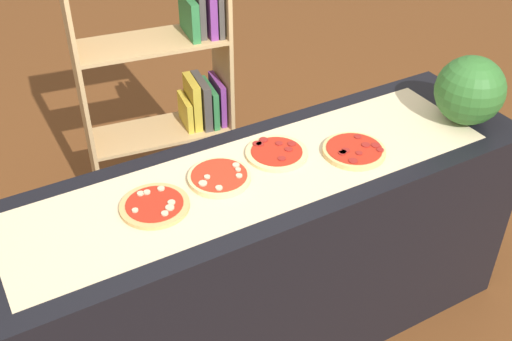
% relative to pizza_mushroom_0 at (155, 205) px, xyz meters
% --- Properties ---
extents(ground_plane, '(12.00, 12.00, 0.00)m').
position_rel_pizza_mushroom_0_xyz_m(ground_plane, '(0.40, -0.01, -0.92)').
color(ground_plane, brown).
extents(counter, '(2.27, 0.64, 0.91)m').
position_rel_pizza_mushroom_0_xyz_m(counter, '(0.40, -0.01, -0.47)').
color(counter, black).
rests_on(counter, ground_plane).
extents(parchment_paper, '(1.87, 0.48, 0.00)m').
position_rel_pizza_mushroom_0_xyz_m(parchment_paper, '(0.40, -0.01, -0.01)').
color(parchment_paper, beige).
rests_on(parchment_paper, counter).
extents(pizza_mushroom_0, '(0.24, 0.24, 0.02)m').
position_rel_pizza_mushroom_0_xyz_m(pizza_mushroom_0, '(0.00, 0.00, 0.00)').
color(pizza_mushroom_0, tan).
rests_on(pizza_mushroom_0, parchment_paper).
extents(pizza_mushroom_1, '(0.23, 0.23, 0.03)m').
position_rel_pizza_mushroom_0_xyz_m(pizza_mushroom_1, '(0.27, 0.03, 0.00)').
color(pizza_mushroom_1, '#E5C17F').
rests_on(pizza_mushroom_1, parchment_paper).
extents(pizza_pepperoni_2, '(0.24, 0.24, 0.02)m').
position_rel_pizza_mushroom_0_xyz_m(pizza_pepperoni_2, '(0.53, 0.07, -0.00)').
color(pizza_pepperoni_2, '#E5C17F').
rests_on(pizza_pepperoni_2, parchment_paper).
extents(pizza_pepperoni_3, '(0.25, 0.25, 0.03)m').
position_rel_pizza_mushroom_0_xyz_m(pizza_pepperoni_3, '(0.80, -0.07, 0.00)').
color(pizza_pepperoni_3, '#DBB26B').
rests_on(pizza_pepperoni_3, parchment_paper).
extents(watermelon, '(0.29, 0.29, 0.29)m').
position_rel_pizza_mushroom_0_xyz_m(watermelon, '(1.35, -0.10, 0.13)').
color(watermelon, '#2D6628').
rests_on(watermelon, counter).
extents(bookshelf, '(0.78, 0.40, 1.54)m').
position_rel_pizza_mushroom_0_xyz_m(bookshelf, '(0.51, 1.03, -0.24)').
color(bookshelf, tan).
rests_on(bookshelf, ground_plane).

